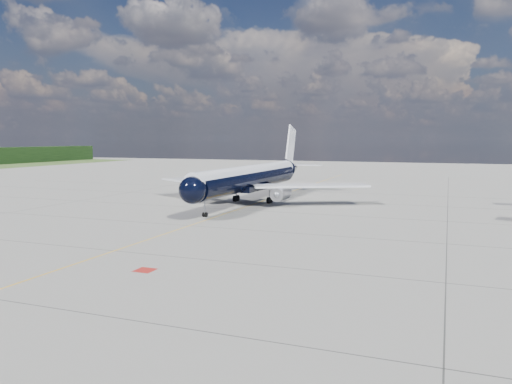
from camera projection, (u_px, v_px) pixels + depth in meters
ground at (249, 206)px, 80.64m from camera, size 320.00×320.00×0.00m
taxiway_centerline at (237, 210)px, 76.00m from camera, size 0.16×160.00×0.01m
red_marking at (145, 270)px, 41.10m from camera, size 1.60×1.60×0.01m
main_airliner at (252, 177)px, 84.47m from camera, size 38.98×47.35×13.70m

